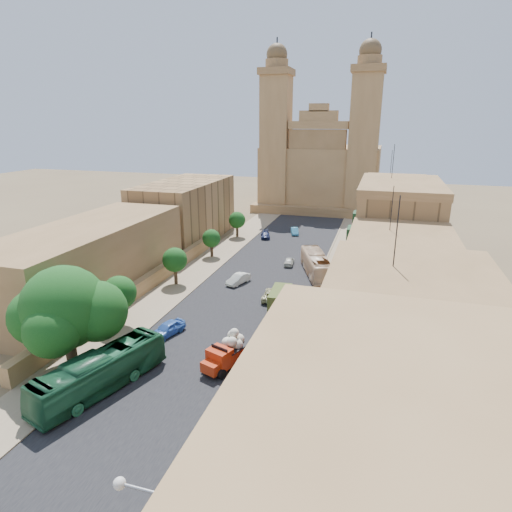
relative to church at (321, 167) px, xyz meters
The scene contains 32 objects.
ground 79.19m from the church, 90.00° to the right, with size 260.00×260.00×0.00m, color brown.
road_surface 49.54m from the church, 90.00° to the right, with size 14.00×140.00×0.01m, color black.
sidewalk_east 50.44m from the church, 78.94° to the right, with size 5.00×140.00×0.01m, color #89755A.
sidewalk_west 50.44m from the church, 101.06° to the right, with size 5.00×140.00×0.01m, color #89755A.
kerb_east 50.02m from the church, 81.81° to the right, with size 0.25×140.00×0.12m, color #89755A.
kerb_west 50.02m from the church, 98.19° to the right, with size 0.25×140.00×0.12m, color #89755A.
townhouse_a 83.22m from the church, 78.94° to the right, with size 9.00×14.00×16.40m.
townhouse_b 69.58m from the church, 76.73° to the right, with size 9.00×14.00×14.90m.
townhouse_c 56.00m from the church, 73.43° to the right, with size 9.00×14.00×17.40m.
townhouse_d 42.84m from the church, 68.07° to the right, with size 9.00×14.00×15.90m.
west_wall 60.55m from the church, 102.04° to the right, with size 1.00×40.00×1.80m, color olive.
west_building_low 63.45m from the church, 106.54° to the right, with size 10.00×28.00×8.40m, color brown.
west_building_mid 39.27m from the church, 117.48° to the right, with size 10.00×22.00×10.00m, color #9C7447.
church is the anchor object (origin of this frame).
ficus_tree 75.32m from the church, 97.20° to the right, with size 8.93×8.22×8.93m.
street_tree_a 67.63m from the church, 98.54° to the right, with size 3.41×3.41×5.24m.
street_tree_b 55.88m from the church, 100.38° to the right, with size 3.09×3.09×4.75m.
street_tree_c 44.28m from the church, 103.21° to the right, with size 2.75×2.75×4.22m.
street_tree_d 32.85m from the church, 108.09° to the right, with size 2.95×2.95×4.53m.
red_truck 70.99m from the church, 87.66° to the right, with size 3.54×5.52×3.05m.
olive_pickup 58.31m from the church, 85.77° to the right, with size 2.35×4.75×1.91m.
bus_green_north 77.15m from the church, 93.94° to the right, with size 2.60×11.13×3.10m, color #1D5836.
bus_red_east 68.26m from the church, 84.50° to the right, with size 2.39×10.23×2.85m, color #A11508.
bus_cream_east 47.35m from the church, 81.99° to the right, with size 2.49×10.64×2.96m, color beige.
car_blue_a 67.89m from the church, 93.91° to the right, with size 1.56×3.88×1.32m, color #3B6CC6.
car_white_a 53.09m from the church, 92.66° to the right, with size 1.31×3.76×1.24m, color white.
car_cream 56.64m from the church, 87.02° to the right, with size 1.93×4.19×1.16m, color #BAB582.
car_dkblue 31.69m from the church, 99.47° to the right, with size 1.54×3.78×1.10m, color #141D42.
car_white_b 44.17m from the church, 87.11° to the right, with size 1.29×3.20×1.09m, color silver.
car_blue_b 27.39m from the church, 91.28° to the right, with size 1.25×3.57×1.18m, color #3E94BE.
pedestrian_a 67.37m from the church, 82.46° to the right, with size 0.55×0.36×1.50m, color #28242A.
pedestrian_c 67.69m from the church, 83.59° to the right, with size 1.11×0.46×1.89m, color #2F2E35.
Camera 1 is at (14.15, -21.74, 19.83)m, focal length 30.00 mm.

